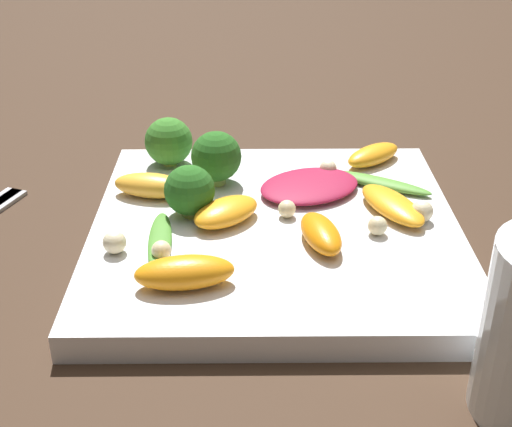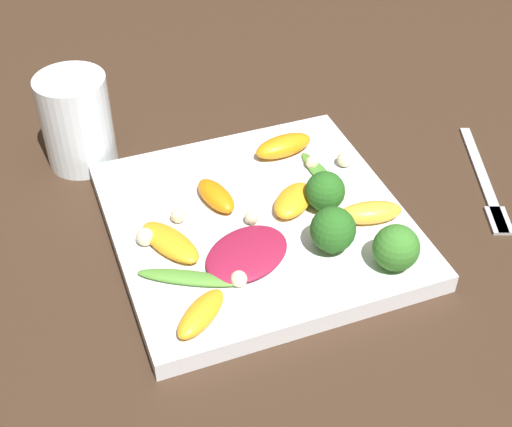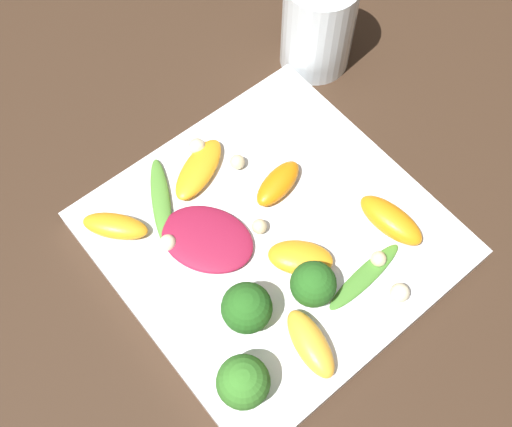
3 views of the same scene
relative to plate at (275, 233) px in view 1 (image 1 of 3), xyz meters
name	(u,v)px [view 1 (image 1 of 3)]	position (x,y,z in m)	size (l,w,h in m)	color
ground_plane	(275,244)	(0.00, 0.00, -0.01)	(2.40, 2.40, 0.00)	#382619
plate	(275,233)	(0.00, 0.00, 0.00)	(0.28, 0.28, 0.02)	white
radicchio_leaf_0	(309,186)	(-0.03, -0.05, 0.02)	(0.11, 0.10, 0.01)	maroon
orange_segment_0	(392,205)	(-0.09, -0.01, 0.02)	(0.06, 0.08, 0.01)	orange
orange_segment_1	(321,233)	(-0.03, 0.03, 0.02)	(0.04, 0.06, 0.02)	orange
orange_segment_2	(373,155)	(-0.09, -0.11, 0.02)	(0.06, 0.06, 0.02)	orange
orange_segment_3	(151,185)	(0.10, -0.04, 0.02)	(0.07, 0.04, 0.02)	#FCAD33
orange_segment_4	(185,272)	(0.06, 0.09, 0.02)	(0.07, 0.04, 0.02)	orange
orange_segment_5	(226,213)	(0.04, 0.00, 0.02)	(0.06, 0.06, 0.02)	orange
broccoli_floret_0	(216,157)	(0.05, -0.07, 0.03)	(0.04, 0.04, 0.05)	#84AD5B
broccoli_floret_1	(169,142)	(0.09, -0.11, 0.03)	(0.04, 0.04, 0.04)	#84AD5B
broccoli_floret_2	(190,191)	(0.07, -0.01, 0.03)	(0.04, 0.04, 0.04)	#7A9E51
arugula_sprig_0	(160,242)	(0.09, 0.03, 0.01)	(0.02, 0.09, 0.00)	#47842D
arugula_sprig_1	(378,182)	(-0.09, -0.06, 0.01)	(0.09, 0.06, 0.01)	#518E33
macadamia_nut_0	(115,242)	(0.12, 0.04, 0.02)	(0.02, 0.02, 0.02)	beige
macadamia_nut_1	(161,250)	(0.08, 0.05, 0.02)	(0.01, 0.01, 0.01)	beige
macadamia_nut_2	(328,168)	(-0.05, -0.08, 0.02)	(0.02, 0.02, 0.02)	beige
macadamia_nut_3	(287,209)	(-0.01, -0.01, 0.02)	(0.01, 0.01, 0.01)	beige
macadamia_nut_4	(377,226)	(-0.08, 0.02, 0.02)	(0.01, 0.01, 0.01)	beige
macadamia_nut_5	(422,212)	(-0.11, 0.00, 0.02)	(0.02, 0.02, 0.02)	beige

